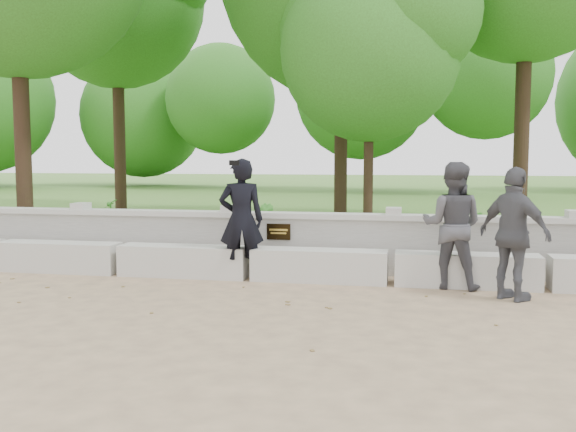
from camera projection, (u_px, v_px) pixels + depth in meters
name	position (u px, v px, depth m)	size (l,w,h in m)	color
ground	(209.00, 310.00, 7.34)	(80.00, 80.00, 0.00)	tan
lawn	(342.00, 206.00, 21.01)	(40.00, 22.00, 0.25)	#3B6722
concrete_bench	(250.00, 263.00, 9.17)	(11.90, 0.45, 0.45)	beige
parapet_wall	(261.00, 240.00, 9.83)	(12.50, 0.35, 0.90)	#BBB8B0
man_main	(241.00, 220.00, 9.03)	(0.71, 0.65, 1.72)	black
visitor_left	(452.00, 225.00, 8.48)	(0.93, 0.78, 1.68)	#444449
visitor_right	(514.00, 234.00, 7.74)	(0.97, 0.94, 1.63)	#48494E
tree_near_right	(370.00, 38.00, 12.45)	(3.52, 3.52, 5.55)	#382619
shrub_a	(112.00, 225.00, 11.24)	(0.31, 0.21, 0.58)	#408A2F
shrub_b	(265.00, 221.00, 11.63)	(0.36, 0.29, 0.65)	#408A2F
shrub_c	(483.00, 233.00, 10.09)	(0.54, 0.47, 0.60)	#408A2F
shrub_d	(111.00, 215.00, 12.92)	(0.36, 0.32, 0.64)	#408A2F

